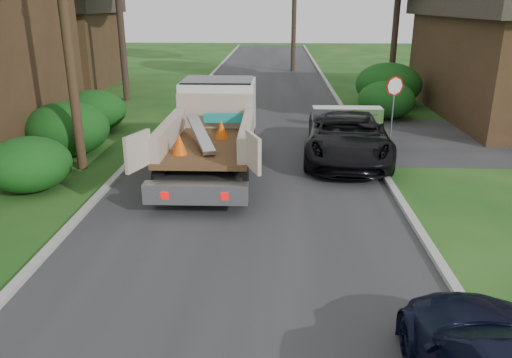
{
  "coord_description": "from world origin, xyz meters",
  "views": [
    {
      "loc": [
        0.74,
        -10.1,
        5.03
      ],
      "look_at": [
        0.29,
        0.78,
        1.2
      ],
      "focal_mm": 35.0,
      "sensor_mm": 36.0,
      "label": 1
    }
  ],
  "objects_px": {
    "house_left_far": "(52,37)",
    "black_pickup": "(348,135)",
    "stop_sign": "(394,95)",
    "flatbed_truck": "(215,122)"
  },
  "relations": [
    {
      "from": "flatbed_truck",
      "to": "stop_sign",
      "type": "bearing_deg",
      "value": 27.42
    },
    {
      "from": "flatbed_truck",
      "to": "black_pickup",
      "type": "xyz_separation_m",
      "value": [
        4.41,
        0.85,
        -0.6
      ]
    },
    {
      "from": "house_left_far",
      "to": "black_pickup",
      "type": "bearing_deg",
      "value": -42.99
    },
    {
      "from": "stop_sign",
      "to": "house_left_far",
      "type": "xyz_separation_m",
      "value": [
        -18.7,
        13.0,
        1.27
      ]
    },
    {
      "from": "house_left_far",
      "to": "flatbed_truck",
      "type": "height_order",
      "value": "house_left_far"
    },
    {
      "from": "stop_sign",
      "to": "house_left_far",
      "type": "relative_size",
      "value": 0.33
    },
    {
      "from": "stop_sign",
      "to": "flatbed_truck",
      "type": "bearing_deg",
      "value": -152.27
    },
    {
      "from": "house_left_far",
      "to": "black_pickup",
      "type": "height_order",
      "value": "house_left_far"
    },
    {
      "from": "stop_sign",
      "to": "house_left_far",
      "type": "height_order",
      "value": "house_left_far"
    },
    {
      "from": "house_left_far",
      "to": "flatbed_truck",
      "type": "distance_m",
      "value": 20.53
    }
  ]
}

